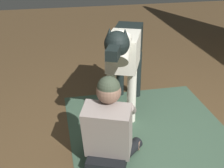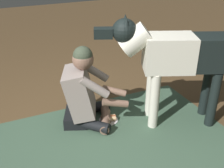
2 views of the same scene
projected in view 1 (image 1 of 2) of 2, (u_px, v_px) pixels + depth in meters
The scene contains 5 objects.
ground_plane at pixel (150, 161), 2.84m from camera, with size 13.54×13.54×0.00m, color brown.
area_rug at pixel (158, 149), 2.99m from camera, with size 2.45×1.67×0.01m, color #3D5844.
person_sitting_on_floor at pixel (109, 129), 2.68m from camera, with size 0.74×0.61×0.86m.
large_dog at pixel (124, 53), 3.30m from camera, with size 1.39×0.67×1.15m.
hot_dog_on_plate at pixel (114, 142), 3.04m from camera, with size 0.21×0.21×0.06m.
Camera 1 is at (2.11, -0.79, 1.89)m, focal length 49.05 mm.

